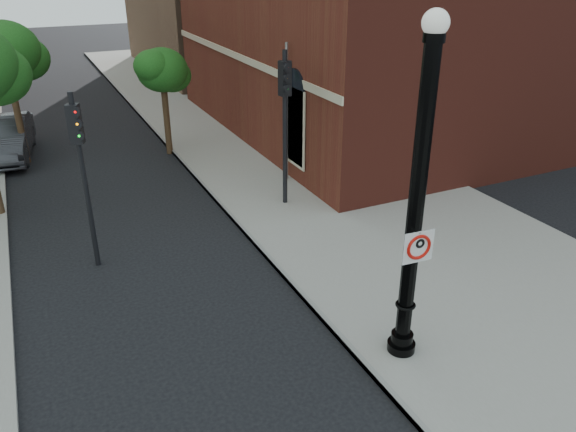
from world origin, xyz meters
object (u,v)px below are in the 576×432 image
parked_car (6,138)px  traffic_signal_right (285,105)px  traffic_signal_left (80,154)px  no_parking_sign (418,247)px  lamppost (415,218)px

parked_car → traffic_signal_right: (7.69, -8.71, 2.42)m
parked_car → traffic_signal_left: size_ratio=1.07×
traffic_signal_left → no_parking_sign: bearing=-29.7°
parked_car → traffic_signal_right: bearing=-41.2°
lamppost → no_parking_sign: bearing=-85.6°
parked_car → no_parking_sign: bearing=-60.4°
no_parking_sign → parked_car: (-6.70, 16.34, -1.72)m
parked_car → traffic_signal_left: 10.37m
lamppost → no_parking_sign: 0.52m
no_parking_sign → traffic_signal_right: 7.73m
lamppost → traffic_signal_right: lamppost is taller
traffic_signal_left → parked_car: bearing=123.4°
lamppost → traffic_signal_right: 7.54m
no_parking_sign → traffic_signal_left: bearing=131.2°
no_parking_sign → traffic_signal_right: (0.98, 7.63, 0.70)m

